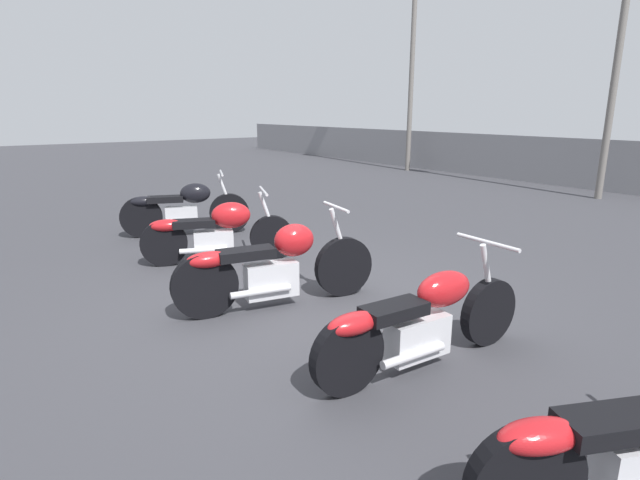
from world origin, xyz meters
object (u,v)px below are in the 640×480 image
object	(u,v)px
motorcycle_slot_0	(183,209)
motorcycle_slot_2	(274,266)
motorcycle_slot_3	(421,321)
light_pole_right	(414,10)
motorcycle_slot_1	(217,231)

from	to	relation	value
motorcycle_slot_0	motorcycle_slot_2	distance (m)	3.59
motorcycle_slot_0	motorcycle_slot_3	xyz separation A→B (m)	(5.38, -0.10, -0.04)
motorcycle_slot_2	motorcycle_slot_0	bearing A→B (deg)	-174.53
light_pole_right	motorcycle_slot_1	bearing A→B (deg)	-58.09
motorcycle_slot_1	motorcycle_slot_3	bearing A→B (deg)	23.60
light_pole_right	motorcycle_slot_3	distance (m)	14.57
light_pole_right	motorcycle_slot_1	size ratio (longest dim) A/B	4.54
light_pole_right	motorcycle_slot_1	world-z (taller)	light_pole_right
motorcycle_slot_1	motorcycle_slot_0	bearing A→B (deg)	-164.40
light_pole_right	motorcycle_slot_0	world-z (taller)	light_pole_right
light_pole_right	motorcycle_slot_3	bearing A→B (deg)	-44.94
motorcycle_slot_3	light_pole_right	bearing A→B (deg)	138.56
motorcycle_slot_0	motorcycle_slot_3	bearing A→B (deg)	20.77
motorcycle_slot_3	motorcycle_slot_0	bearing A→B (deg)	-177.59
motorcycle_slot_0	motorcycle_slot_2	size ratio (longest dim) A/B	0.90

